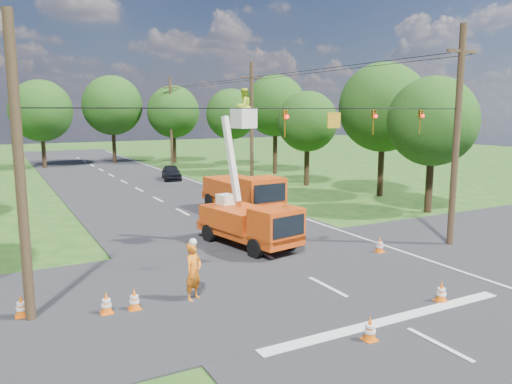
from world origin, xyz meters
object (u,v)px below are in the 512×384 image
second_truck (244,193)px  traffic_cone_6 (21,306)px  tree_right_a (433,122)px  tree_right_e (231,114)px  ground_worker (194,272)px  traffic_cone_0 (370,329)px  traffic_cone_8 (380,245)px  pole_right_far (171,120)px  distant_car (171,172)px  traffic_cone_5 (106,303)px  pole_left (20,171)px  tree_far_c (173,112)px  tree_right_c (307,122)px  traffic_cone_4 (134,299)px  traffic_cone_3 (235,213)px  tree_far_b (112,105)px  pole_right_mid (252,125)px  pole_right_near (457,135)px  tree_right_d (275,106)px  tree_right_b (383,108)px  traffic_cone_1 (441,292)px  bucket_truck (250,214)px  traffic_cone_7 (229,196)px  traffic_cone_2 (240,231)px  tree_far_a (41,111)px

second_truck → traffic_cone_6: second_truck is taller
tree_right_a → tree_right_e: bearing=89.4°
ground_worker → traffic_cone_0: ground_worker is taller
traffic_cone_8 → pole_right_far: bearing=84.5°
second_truck → distant_car: size_ratio=1.69×
ground_worker → traffic_cone_5: ground_worker is taller
pole_left → tree_far_c: bearing=65.7°
tree_right_c → tree_far_c: size_ratio=0.85×
traffic_cone_4 → pole_left: 5.14m
traffic_cone_3 → tree_far_b: bearing=88.4°
traffic_cone_4 → pole_right_mid: size_ratio=0.07×
tree_far_b → traffic_cone_4: bearing=-101.8°
traffic_cone_8 → pole_right_near: (3.82, -0.54, 4.75)m
pole_right_near → tree_right_d: bearing=76.9°
traffic_cone_0 → traffic_cone_8: same height
pole_right_far → tree_right_b: 28.78m
tree_right_a → tree_right_b: bearing=76.0°
tree_right_b → tree_right_c: size_ratio=1.23×
traffic_cone_1 → traffic_cone_6: (-12.22, 5.15, 0.00)m
bucket_truck → traffic_cone_7: 11.71m
traffic_cone_8 → ground_worker: bearing=-171.7°
bucket_truck → ground_worker: size_ratio=3.69×
bucket_truck → traffic_cone_2: 2.03m
traffic_cone_6 → bucket_truck: bearing=21.5°
traffic_cone_4 → pole_left: pole_left is taller
traffic_cone_5 → traffic_cone_3: bearing=47.7°
pole_right_far → tree_far_c: bearing=63.4°
traffic_cone_7 → traffic_cone_2: bearing=-112.0°
distant_car → traffic_cone_0: (-5.68, -33.47, -0.31)m
traffic_cone_0 → tree_right_a: 19.81m
tree_far_c → tree_right_e: bearing=-58.4°
traffic_cone_3 → tree_right_d: tree_right_d is taller
traffic_cone_2 → pole_right_far: 35.47m
traffic_cone_0 → traffic_cone_5: bearing=138.5°
traffic_cone_4 → tree_right_a: size_ratio=0.09×
tree_right_b → tree_right_d: tree_right_d is taller
bucket_truck → pole_right_near: 10.04m
tree_right_b → traffic_cone_8: bearing=-132.0°
pole_left → tree_far_a: (4.50, 43.00, 1.69)m
traffic_cone_5 → tree_right_e: 41.83m
traffic_cone_6 → traffic_cone_8: same height
traffic_cone_7 → traffic_cone_8: size_ratio=1.00×
pole_right_far → pole_left: pole_right_far is taller
traffic_cone_0 → traffic_cone_2: size_ratio=1.00×
traffic_cone_2 → traffic_cone_8: same height
traffic_cone_2 → tree_right_e: tree_right_e is taller
tree_right_a → tree_far_a: (-18.50, 37.00, 0.63)m
tree_right_b → distant_car: bearing=124.7°
tree_right_e → ground_worker: bearing=-117.2°
tree_right_c → tree_far_a: tree_far_a is taller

